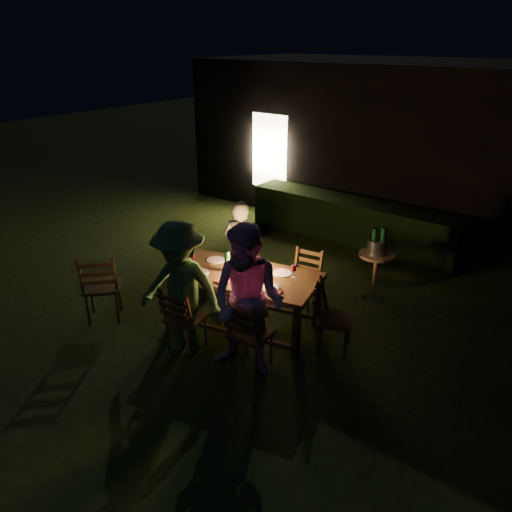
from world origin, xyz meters
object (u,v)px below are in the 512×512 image
Objects in this scene: chair_end at (332,329)px; chair_spare at (103,298)px; person_opp_left at (181,290)px; person_house_side at (241,250)px; chair_near_right at (250,345)px; bottle_bucket_a at (374,243)px; chair_far_left at (240,279)px; lantern at (249,262)px; bottle_bucket_b at (382,243)px; dining_table at (244,279)px; chair_near_left at (186,329)px; bottle_table at (227,261)px; chair_far_right at (302,293)px; ice_bucket at (378,247)px; side_table at (376,259)px; person_opp_right at (248,302)px.

chair_spare is (-2.91, -1.27, 0.04)m from chair_end.
person_opp_left is (-1.47, -1.16, 0.58)m from chair_end.
person_opp_left reaches higher than chair_end.
person_opp_left is (0.35, -1.60, 0.11)m from person_house_side.
chair_near_right is 2.34m from chair_spare.
bottle_bucket_a is at bearing -156.59° from person_house_side.
chair_far_left is (-1.21, 1.31, -0.01)m from chair_near_right.
person_opp_left is at bearing -107.46° from lantern.
chair_spare is 4.08m from bottle_bucket_b.
dining_table is 0.94m from person_house_side.
chair_spare is 3.95m from bottle_bucket_a.
chair_near_left is 3.43× the size of bottle_table.
dining_table is at bearing -117.59° from bottle_bucket_a.
chair_far_left is 0.64× the size of person_house_side.
chair_far_right is 3.10× the size of ice_bucket.
bottle_bucket_b is (0.10, 0.08, 0.00)m from bottle_bucket_a.
chair_near_right is 3.34× the size of ice_bucket.
chair_spare reaches higher than chair_near_left.
chair_near_left is 0.90m from chair_near_right.
ice_bucket is (1.63, 1.18, 0.07)m from person_house_side.
person_house_side is (1.09, 1.71, 0.43)m from chair_spare.
chair_near_right is at bearing -99.20° from ice_bucket.
lantern is at bearing 130.26° from chair_far_left.
chair_far_right is at bearing -122.28° from ice_bucket.
chair_far_left is 1.35× the size of side_table.
chair_near_left is 3.14m from bottle_bucket_b.
bottle_bucket_a is (1.58, 1.14, 0.12)m from person_house_side.
person_opp_left is at bearing -114.65° from side_table.
chair_near_left is 1.44m from chair_spare.
chair_end is at bearing -85.25° from bottle_bucket_b.
person_opp_right is 2.67m from bottle_bucket_b.
bottle_table is at bearing -158.11° from lantern.
chair_near_left is 1.10m from person_opp_right.
chair_far_left is at bearing -142.76° from ice_bucket.
chair_near_right is 1.04× the size of chair_end.
side_table is (1.26, 1.94, -0.32)m from bottle_table.
chair_spare is 2.15m from lantern.
chair_far_right is at bearing 177.10° from person_house_side.
person_house_side is 2.01m from ice_bucket.
bottle_bucket_a reaches higher than chair_near_right.
lantern is 1.09× the size of bottle_bucket_a.
side_table is at bearing -149.60° from chair_far_left.
chair_near_left is 1.85m from chair_end.
chair_far_right is 1.11m from person_house_side.
chair_end is (1.81, -0.39, -0.00)m from chair_far_left.
bottle_table reaches higher than chair_spare.
chair_far_right is at bearing -4.45° from chair_spare.
person_opp_left is (0.34, -1.55, 0.58)m from chair_far_left.
person_opp_left is (-0.87, -0.24, 0.57)m from chair_near_right.
lantern is 1.17× the size of ice_bucket.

